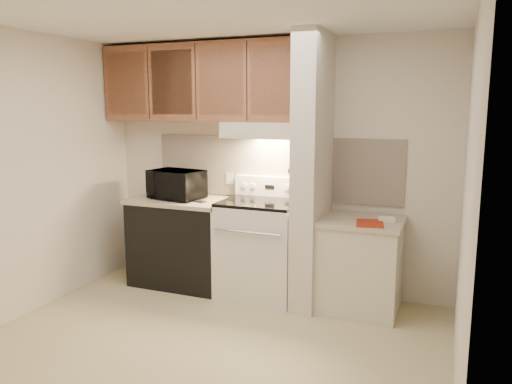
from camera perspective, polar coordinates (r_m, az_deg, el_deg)
The scene contains 50 objects.
floor at distance 4.11m, azimuth -5.60°, elevation -17.01°, with size 3.60×3.60×0.00m, color #C0B384.
ceiling at distance 3.73m, azimuth -6.27°, elevation 19.77°, with size 3.60×3.60×0.00m, color white.
wall_back at distance 5.08m, azimuth 1.97°, elevation 2.98°, with size 3.60×0.02×2.50m, color beige.
wall_left at distance 4.82m, azimuth -25.22°, elevation 1.69°, with size 0.02×3.00×2.50m, color beige.
wall_right at distance 3.30m, azimuth 22.95°, elevation -1.44°, with size 0.02×3.00×2.50m, color beige.
backsplash at distance 5.07m, azimuth 1.92°, elevation 2.80°, with size 2.60×0.02×0.63m, color white.
range_body at distance 4.92m, azimuth 0.54°, elevation -6.63°, with size 0.76×0.65×0.92m, color silver.
oven_window at distance 4.63m, azimuth -0.89°, elevation -7.18°, with size 0.50×0.01×0.30m, color black.
oven_handle at distance 4.54m, azimuth -1.09°, elevation -4.65°, with size 0.02×0.02×0.65m, color silver.
cooktop at distance 4.81m, azimuth 0.55°, elevation -1.19°, with size 0.74×0.64×0.03m, color black.
range_backguard at distance 5.05m, azimuth 1.73°, elevation 0.65°, with size 0.76×0.08×0.20m, color silver.
range_display at distance 5.02m, azimuth 1.56°, elevation 0.58°, with size 0.10×0.01×0.04m, color black.
range_knob_left_outer at distance 5.12m, azimuth -1.39°, elevation 0.76°, with size 0.05×0.05×0.02m, color silver.
range_knob_left_inner at distance 5.08m, azimuth -0.36°, elevation 0.70°, with size 0.05×0.05×0.02m, color silver.
range_knob_right_inner at distance 4.95m, azimuth 3.50°, elevation 0.46°, with size 0.05×0.05×0.02m, color silver.
range_knob_right_outer at distance 4.92m, azimuth 4.61°, elevation 0.39°, with size 0.05×0.05×0.02m, color silver.
dishwasher_front at distance 5.31m, azimuth -8.35°, elevation -5.80°, with size 1.00×0.63×0.87m, color black.
left_countertop at distance 5.21m, azimuth -8.47°, elevation -0.97°, with size 1.04×0.67×0.04m, color tan.
spoon_rest at distance 5.01m, azimuth -6.68°, elevation -1.03°, with size 0.20×0.06×0.01m, color black.
teal_jar at distance 5.36m, azimuth -6.85°, elevation 0.19°, with size 0.10×0.10×0.11m, color #265E5E.
outlet at distance 5.26m, azimuth -3.06°, elevation 1.55°, with size 0.08×0.01×0.12m, color beige.
microwave at distance 5.19m, azimuth -9.10°, elevation 0.86°, with size 0.53×0.36×0.30m, color black.
partition_pillar at distance 4.60m, azimuth 6.47°, elevation 2.21°, with size 0.22×0.70×2.50m, color beige.
pillar_trim at distance 4.62m, azimuth 5.09°, elevation 2.90°, with size 0.01×0.70×0.04m, color brown.
knife_strip at distance 4.58m, azimuth 4.84°, elevation 3.09°, with size 0.02×0.42×0.04m, color black.
knife_blade_a at distance 4.45m, azimuth 4.13°, elevation 1.62°, with size 0.01×0.04×0.16m, color silver.
knife_handle_a at distance 4.42m, azimuth 4.10°, elevation 3.52°, with size 0.02×0.02×0.10m, color black.
knife_blade_b at distance 4.53m, azimuth 4.42°, elevation 1.62°, with size 0.01×0.04×0.18m, color silver.
knife_handle_b at distance 4.51m, azimuth 4.44°, elevation 3.63°, with size 0.02×0.02×0.10m, color black.
knife_blade_c at distance 4.60m, azimuth 4.69°, elevation 1.61°, with size 0.01×0.04×0.20m, color silver.
knife_handle_c at distance 4.57m, azimuth 4.68°, elevation 3.71°, with size 0.02×0.02×0.10m, color black.
knife_blade_d at distance 4.66m, azimuth 4.93°, elevation 1.96°, with size 0.01×0.04×0.16m, color silver.
knife_handle_d at distance 4.66m, azimuth 5.02°, elevation 3.82°, with size 0.02×0.02×0.10m, color black.
knife_blade_e at distance 4.75m, azimuth 5.27°, elevation 1.98°, with size 0.01×0.04×0.18m, color silver.
knife_handle_e at distance 4.73m, azimuth 5.28°, elevation 3.90°, with size 0.02×0.02×0.10m, color black.
oven_mitt at distance 4.81m, azimuth 5.47°, elevation 1.47°, with size 0.03×0.09×0.23m, color slate.
right_cab_base at distance 4.69m, azimuth 11.76°, elevation -8.39°, with size 0.70×0.60×0.81m, color beige.
right_countertop at distance 4.57m, azimuth 11.94°, elevation -3.32°, with size 0.74×0.64×0.04m, color tan.
red_folder at distance 4.41m, azimuth 12.89°, elevation -3.51°, with size 0.23×0.31×0.01m, color maroon.
white_box at distance 4.54m, azimuth 14.71°, elevation -3.02°, with size 0.14×0.09×0.04m, color white.
range_hood at distance 4.85m, azimuth 1.10°, elevation 7.11°, with size 0.78×0.44×0.15m, color beige.
hood_lip at distance 4.65m, azimuth 0.18°, elevation 6.44°, with size 0.78×0.04×0.06m, color beige.
upper_cabinets at distance 5.17m, azimuth -6.03°, elevation 12.31°, with size 2.18×0.33×0.77m, color brown.
cab_door_a at distance 5.47m, azimuth -14.60°, elevation 11.92°, with size 0.46×0.01×0.63m, color brown.
cab_gap_a at distance 5.31m, azimuth -12.19°, elevation 12.08°, with size 0.01×0.01×0.73m, color black.
cab_door_b at distance 5.17m, azimuth -9.61°, elevation 12.24°, with size 0.46×0.01×0.63m, color brown.
cab_gap_b at distance 5.03m, azimuth -6.91°, elevation 12.37°, with size 0.01×0.01×0.73m, color black.
cab_door_c at distance 4.91m, azimuth -4.04°, elevation 12.49°, with size 0.46×0.01×0.63m, color brown.
cab_gap_c at distance 4.79m, azimuth -1.04°, elevation 12.58°, with size 0.01×0.01×0.73m, color black.
cab_door_d at distance 4.70m, azimuth 2.10°, elevation 12.63°, with size 0.46×0.01×0.63m, color brown.
Camera 1 is at (1.71, -3.25, 1.84)m, focal length 35.00 mm.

